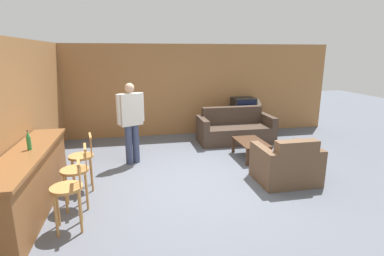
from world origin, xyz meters
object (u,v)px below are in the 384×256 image
Objects in this scene: bar_chair_far at (82,160)px; couch_far at (235,130)px; coffee_table at (251,144)px; tv at (243,105)px; bar_chair_near at (68,192)px; bottle at (29,141)px; table_lamp at (257,102)px; tv_unit at (243,123)px; person_by_window at (131,119)px; armchair_near at (287,166)px; bar_chair_mid at (76,174)px.

bar_chair_far is 0.49× the size of couch_far.
coffee_table is 2.25m from tv.
tv reaches higher than bar_chair_near.
bar_chair_far is (-0.00, 1.28, 0.00)m from bar_chair_near.
bar_chair_near is 1.28m from bar_chair_far.
bottle is 6.33m from table_lamp.
tv_unit is 0.67× the size of person_by_window.
couch_far is 3.04m from person_by_window.
coffee_table is at bearing -116.39° from table_lamp.
armchair_near is 2.39× the size of table_lamp.
person_by_window is at bearing -149.79° from tv_unit.
tv is (4.13, 4.32, 0.30)m from bar_chair_near.
bar_chair_near is 0.84× the size of tv_unit.
armchair_near reaches higher than coffee_table.
bar_chair_mid is (-0.00, 0.63, 0.00)m from bar_chair_near.
tv_unit is at bearing 73.92° from coffee_table.
coffee_table is 2.18× the size of table_lamp.
armchair_near is at bearing -6.95° from bar_chair_far.
bar_chair_near is 4.16m from coffee_table.
bar_chair_mid is at bearing -176.82° from armchair_near.
bottle is at bearing -145.07° from table_lamp.
tv_unit is (0.47, 3.49, -0.01)m from armchair_near.
armchair_near is 0.92× the size of tv_unit.
bar_chair_mid is at bearing 90.00° from bar_chair_near.
tv is (0.61, 2.11, 0.51)m from coffee_table.
tv reaches higher than table_lamp.
armchair_near is 1.39m from coffee_table.
table_lamp reaches higher than coffee_table.
bottle is (-4.75, -3.62, 0.25)m from tv.
bar_chair_far reaches higher than coffee_table.
bottle is (-4.23, -2.85, 0.77)m from couch_far.
couch_far is (3.61, 2.28, -0.23)m from bar_chair_far.
tv_unit is at bearing 30.21° from person_by_window.
couch_far is 2.03× the size of coffee_table.
table_lamp is (4.57, 3.04, 0.40)m from bar_chair_far.
person_by_window is at bearing 52.95° from bar_chair_far.
bottle reaches higher than coffee_table.
armchair_near is 3.56m from tv.
tv is 3.78m from person_by_window.
person_by_window is (-3.26, -1.90, 0.14)m from tv.
tv is at bearing 30.17° from person_by_window.
bar_chair_far is 5.14m from tv.
tv is 0.45m from table_lamp.
bar_chair_mid is 1.52× the size of tv.
bottle is at bearing -142.68° from tv.
tv is 2.16× the size of bottle.
armchair_near is at bearing -97.74° from tv.
tv_unit is at bearing 90.00° from tv.
tv is (4.13, 3.69, 0.30)m from bar_chair_mid.
bar_chair_near is 1.00× the size of bar_chair_far.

